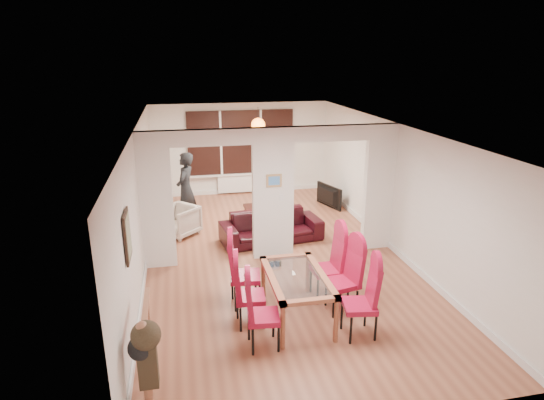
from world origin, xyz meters
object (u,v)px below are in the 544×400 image
object	(u,v)px
bottle	(274,200)
person	(186,189)
dining_chair_lc	(245,271)
coffee_table	(266,210)
dining_chair_ra	(360,300)
dining_table	(297,296)
sofa	(271,227)
dining_chair_rc	(326,265)
television	(326,196)
dining_chair_lb	(250,292)
dining_chair_rb	(342,278)
armchair	(179,221)
dining_chair_la	(263,311)
bowl	(270,203)

from	to	relation	value
bottle	person	bearing A→B (deg)	-175.39
dining_chair_lc	coffee_table	size ratio (longest dim) A/B	1.09
dining_chair_ra	dining_table	bearing A→B (deg)	149.85
dining_chair_ra	sofa	bearing A→B (deg)	107.48
dining_chair_rc	television	xyz separation A→B (m)	(1.48, 4.50, -0.30)
dining_chair_lc	television	world-z (taller)	dining_chair_lc
sofa	television	world-z (taller)	sofa
dining_table	dining_chair_lb	distance (m)	0.74
dining_chair_ra	person	xyz separation A→B (m)	(-2.29, 5.09, 0.31)
bottle	dining_chair_rb	bearing A→B (deg)	-88.54
armchair	coffee_table	size ratio (longest dim) A/B	0.69
dining_chair_la	dining_chair_rc	world-z (taller)	dining_chair_rc
dining_chair_rc	sofa	size ratio (longest dim) A/B	0.54
dining_chair_la	dining_chair_rc	bearing A→B (deg)	47.68
dining_chair_ra	person	size ratio (longest dim) A/B	0.65
dining_table	television	distance (m)	5.42
dining_chair_lb	dining_chair_rc	size ratio (longest dim) A/B	0.91
dining_chair_lc	bowl	xyz separation A→B (m)	(1.25, 4.24, -0.31)
dining_chair_ra	armchair	size ratio (longest dim) A/B	1.51
dining_chair_ra	bowl	size ratio (longest dim) A/B	5.60
sofa	armchair	world-z (taller)	armchair
person	bowl	bearing A→B (deg)	119.83
dining_chair_ra	dining_chair_rb	size ratio (longest dim) A/B	0.99
dining_chair_lc	sofa	size ratio (longest dim) A/B	0.54
bottle	dining_chair_lb	bearing A→B (deg)	-106.11
armchair	bowl	xyz separation A→B (m)	(2.27, 1.00, -0.07)
television	coffee_table	size ratio (longest dim) A/B	0.94
dining_table	sofa	bearing A→B (deg)	85.65
dining_chair_la	armchair	distance (m)	4.53
dining_chair_rc	bowl	distance (m)	4.30
dining_chair_rc	sofa	distance (m)	2.61
dining_chair_rc	television	distance (m)	4.74
dining_chair_lb	television	xyz separation A→B (m)	(2.83, 5.03, -0.24)
sofa	dining_chair_ra	bearing A→B (deg)	-89.57
dining_chair_lb	dining_chair_ra	world-z (taller)	dining_chair_ra
dining_table	dining_chair_lb	size ratio (longest dim) A/B	1.44
armchair	coffee_table	distance (m)	2.36
dining_table	bowl	distance (m)	4.82
dining_chair_lc	bottle	world-z (taller)	dining_chair_lc
dining_chair_lc	dining_chair_ra	size ratio (longest dim) A/B	1.04
dining_chair_ra	dining_chair_rc	xyz separation A→B (m)	(-0.13, 1.13, 0.03)
sofa	dining_chair_la	bearing A→B (deg)	-110.92
sofa	bowl	distance (m)	1.74
dining_table	dining_chair_ra	bearing A→B (deg)	-39.55
coffee_table	dining_chair_lc	bearing A→B (deg)	-105.30
person	dining_chair_lb	bearing A→B (deg)	31.10
dining_chair_lc	person	world-z (taller)	person
dining_chair_lc	dining_chair_rb	world-z (taller)	dining_chair_lc
sofa	coffee_table	size ratio (longest dim) A/B	2.00
dining_chair_lc	dining_chair_rc	world-z (taller)	dining_chair_rc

